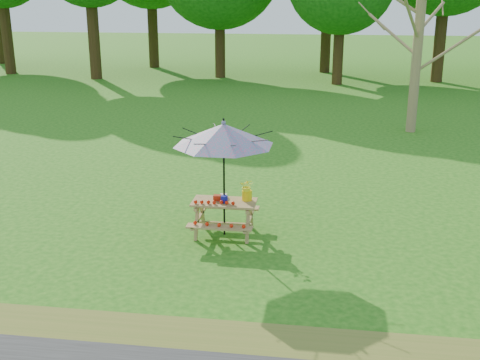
# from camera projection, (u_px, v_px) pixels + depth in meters

# --- Properties ---
(ground) EXTENTS (120.00, 120.00, 0.00)m
(ground) POSITION_uv_depth(u_px,v_px,m) (308.00, 260.00, 10.38)
(ground) COLOR #1D6112
(ground) RESTS_ON ground
(drygrass_strip) EXTENTS (120.00, 1.20, 0.01)m
(drygrass_strip) POSITION_uv_depth(u_px,v_px,m) (301.00, 350.00, 7.74)
(drygrass_strip) COLOR olive
(drygrass_strip) RESTS_ON ground
(picnic_table) EXTENTS (1.20, 1.32, 0.67)m
(picnic_table) POSITION_uv_depth(u_px,v_px,m) (224.00, 218.00, 11.37)
(picnic_table) COLOR #9F7C47
(picnic_table) RESTS_ON ground
(patio_umbrella) EXTENTS (2.43, 2.43, 2.25)m
(patio_umbrella) POSITION_uv_depth(u_px,v_px,m) (224.00, 135.00, 10.89)
(patio_umbrella) COLOR black
(patio_umbrella) RESTS_ON ground
(produce_bins) EXTENTS (0.29, 0.40, 0.13)m
(produce_bins) POSITION_uv_depth(u_px,v_px,m) (222.00, 198.00, 11.29)
(produce_bins) COLOR #AB250D
(produce_bins) RESTS_ON picnic_table
(tomatoes_row) EXTENTS (0.77, 0.13, 0.07)m
(tomatoes_row) POSITION_uv_depth(u_px,v_px,m) (215.00, 202.00, 11.11)
(tomatoes_row) COLOR red
(tomatoes_row) RESTS_ON picnic_table
(flower_bucket) EXTENTS (0.27, 0.24, 0.42)m
(flower_bucket) POSITION_uv_depth(u_px,v_px,m) (247.00, 189.00, 11.27)
(flower_bucket) COLOR yellow
(flower_bucket) RESTS_ON picnic_table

